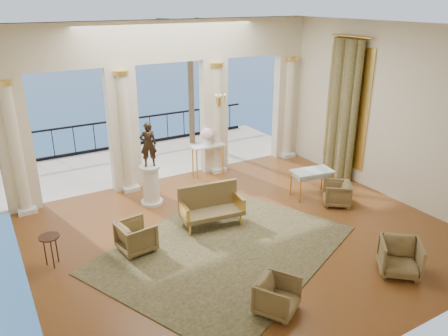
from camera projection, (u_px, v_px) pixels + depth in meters
floor at (243, 234)px, 9.96m from camera, size 9.00×9.00×0.00m
room_walls at (278, 123)px, 8.02m from camera, size 9.00×9.00×9.00m
arcade at (170, 92)px, 12.09m from camera, size 9.00×0.56×4.50m
terrace at (150, 160)px, 14.64m from camera, size 10.00×3.60×0.10m
balustrade at (133, 135)px, 15.76m from camera, size 9.00×0.06×1.03m
palm_tree at (189, 27)px, 14.71m from camera, size 2.00×2.00×4.50m
sea at (8, 83)px, 60.37m from camera, size 160.00×160.00×0.00m
curtain at (342, 111)px, 12.45m from camera, size 0.33×1.40×4.09m
window_frame at (347, 107)px, 12.50m from camera, size 0.04×1.60×3.40m
wall_sconce at (220, 101)px, 12.63m from camera, size 0.30×0.11×0.33m
rug at (225, 249)px, 9.35m from camera, size 6.18×5.62×0.02m
armchair_a at (277, 295)px, 7.39m from camera, size 0.89×0.87×0.68m
armchair_b at (400, 256)px, 8.42m from camera, size 1.01×1.01×0.76m
armchair_c at (337, 192)px, 11.25m from camera, size 0.89×0.90×0.68m
armchair_d at (136, 235)px, 9.19m from camera, size 0.74×0.78×0.72m
settee at (211, 205)px, 10.23m from camera, size 1.53×0.81×0.97m
game_table at (312, 173)px, 11.63m from camera, size 1.15×0.75×0.74m
pedestal at (151, 185)px, 11.26m from camera, size 0.57×0.57×1.05m
statue at (148, 144)px, 10.85m from camera, size 0.47×0.37×1.14m
console_table at (208, 150)px, 13.01m from camera, size 1.00×0.41×0.94m
urn at (208, 135)px, 12.84m from camera, size 0.39×0.39×0.52m
side_table at (50, 240)px, 8.60m from camera, size 0.41×0.41×0.66m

